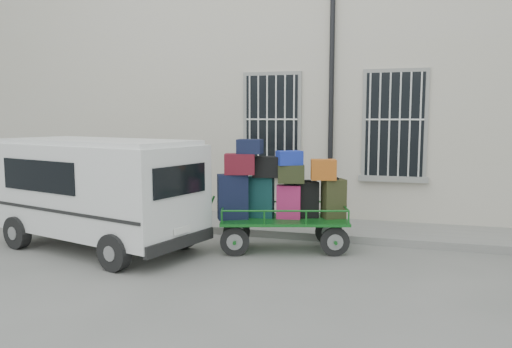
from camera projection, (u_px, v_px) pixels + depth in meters
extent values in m
plane|color=slate|center=(251.00, 256.00, 8.69)|extent=(80.00, 80.00, 0.00)
cube|color=beige|center=(310.00, 95.00, 13.59)|extent=(24.00, 5.00, 6.00)
cylinder|color=black|center=(331.00, 99.00, 10.89)|extent=(0.11, 0.11, 5.60)
cube|color=black|center=(272.00, 124.00, 11.39)|extent=(1.20, 0.08, 2.20)
cube|color=gray|center=(272.00, 175.00, 11.50)|extent=(1.45, 0.22, 0.12)
cube|color=black|center=(394.00, 125.00, 10.63)|extent=(1.20, 0.08, 2.20)
cube|color=gray|center=(393.00, 179.00, 10.74)|extent=(1.45, 0.22, 0.12)
cube|color=slate|center=(280.00, 226.00, 10.78)|extent=(24.00, 1.70, 0.15)
cylinder|color=black|center=(235.00, 242.00, 8.67)|extent=(0.51, 0.20, 0.51)
cylinder|color=gray|center=(235.00, 242.00, 8.67)|extent=(0.30, 0.17, 0.28)
cylinder|color=black|center=(237.00, 231.00, 9.44)|extent=(0.51, 0.20, 0.51)
cylinder|color=gray|center=(237.00, 231.00, 9.44)|extent=(0.30, 0.17, 0.28)
cylinder|color=black|center=(335.00, 242.00, 8.66)|extent=(0.51, 0.20, 0.51)
cylinder|color=gray|center=(335.00, 242.00, 8.66)|extent=(0.30, 0.17, 0.28)
cylinder|color=black|center=(329.00, 232.00, 9.43)|extent=(0.51, 0.20, 0.51)
cylinder|color=gray|center=(329.00, 232.00, 9.43)|extent=(0.30, 0.17, 0.28)
cube|color=#16631F|center=(284.00, 220.00, 9.01)|extent=(2.45, 1.61, 0.05)
cylinder|color=#16631F|center=(207.00, 211.00, 9.00)|extent=(0.30, 0.12, 0.58)
cube|color=black|center=(233.00, 197.00, 8.92)|extent=(0.59, 0.47, 0.81)
cube|color=black|center=(233.00, 173.00, 8.88)|extent=(0.24, 0.18, 0.03)
cube|color=black|center=(261.00, 197.00, 9.08)|extent=(0.48, 0.28, 0.75)
cube|color=black|center=(261.00, 176.00, 9.04)|extent=(0.21, 0.17, 0.03)
cube|color=#A11D4F|center=(289.00, 202.00, 8.97)|extent=(0.45, 0.27, 0.61)
cube|color=black|center=(289.00, 184.00, 8.94)|extent=(0.19, 0.15, 0.03)
cube|color=black|center=(306.00, 200.00, 9.08)|extent=(0.51, 0.41, 0.66)
cube|color=black|center=(306.00, 181.00, 9.04)|extent=(0.21, 0.17, 0.03)
cube|color=#2D341A|center=(334.00, 199.00, 9.02)|extent=(0.48, 0.45, 0.71)
cube|color=black|center=(334.00, 178.00, 8.98)|extent=(0.19, 0.18, 0.03)
cube|color=#521016|center=(240.00, 164.00, 8.85)|extent=(0.60, 0.44, 0.37)
cube|color=black|center=(267.00, 167.00, 8.95)|extent=(0.53, 0.34, 0.37)
cube|color=black|center=(291.00, 174.00, 8.90)|extent=(0.53, 0.44, 0.32)
cube|color=#9E3D1C|center=(323.00, 170.00, 8.91)|extent=(0.50, 0.41, 0.36)
cube|color=black|center=(250.00, 146.00, 8.82)|extent=(0.45, 0.32, 0.26)
cube|color=#18179F|center=(289.00, 158.00, 8.85)|extent=(0.51, 0.45, 0.25)
cube|color=silver|center=(98.00, 188.00, 9.09)|extent=(4.21, 2.68, 1.59)
cube|color=silver|center=(97.00, 142.00, 8.99)|extent=(4.00, 2.51, 0.09)
cube|color=black|center=(33.00, 165.00, 10.07)|extent=(0.56, 1.45, 0.67)
cube|color=black|center=(38.00, 176.00, 8.63)|extent=(1.88, 0.57, 0.55)
cube|color=black|center=(180.00, 180.00, 8.02)|extent=(0.37, 1.20, 0.49)
cube|color=black|center=(181.00, 242.00, 8.14)|extent=(0.53, 1.60, 0.19)
cube|color=white|center=(182.00, 230.00, 8.10)|extent=(0.13, 0.37, 0.11)
cylinder|color=black|center=(17.00, 232.00, 9.18)|extent=(0.63, 0.35, 0.60)
cylinder|color=black|center=(89.00, 217.00, 10.55)|extent=(0.63, 0.35, 0.60)
cylinder|color=black|center=(114.00, 252.00, 7.82)|extent=(0.63, 0.35, 0.60)
cylinder|color=black|center=(182.00, 232.00, 9.19)|extent=(0.63, 0.35, 0.60)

